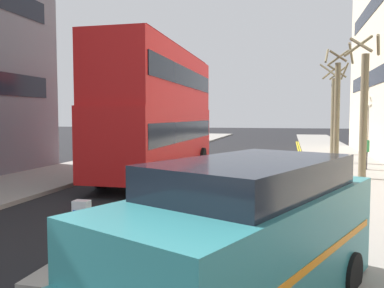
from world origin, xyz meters
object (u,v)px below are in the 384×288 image
Objects in this scene: keep_left_bollard at (82,234)px; double_decker_bus_away at (160,109)px; taxi_minivan at (244,241)px; pedestrian_far at (365,152)px.

keep_left_bollard is 0.10× the size of double_decker_bus_away.
keep_left_bollard is 0.22× the size of taxi_minivan.
keep_left_bollard is 15.79m from pedestrian_far.
double_decker_bus_away reaches higher than pedestrian_far.
double_decker_bus_away is at bearing 101.16° from keep_left_bollard.
double_decker_bus_away is (-2.10, 10.67, 2.42)m from keep_left_bollard.
double_decker_bus_away reaches higher than taxi_minivan.
pedestrian_far is (7.08, 14.11, 0.38)m from keep_left_bollard.
pedestrian_far is at bearing 74.99° from taxi_minivan.
pedestrian_far reaches higher than keep_left_bollard.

